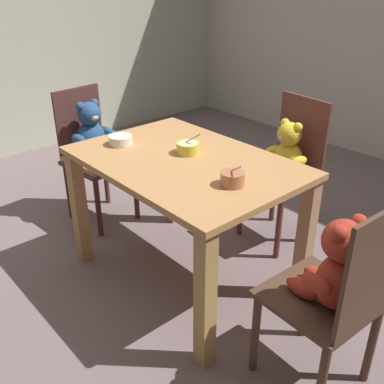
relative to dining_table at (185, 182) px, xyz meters
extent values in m
cube|color=slate|center=(0.00, 0.00, -0.62)|extent=(5.20, 5.20, 0.04)
cube|color=#BB824C|center=(0.00, 0.00, 0.12)|extent=(1.18, 0.81, 0.03)
cube|color=tan|center=(-0.54, -0.35, -0.25)|extent=(0.07, 0.07, 0.70)
cube|color=#B28A4B|center=(0.54, -0.35, -0.25)|extent=(0.07, 0.07, 0.70)
cube|color=#AD7D56|center=(-0.54, 0.35, -0.25)|extent=(0.07, 0.07, 0.70)
cube|color=#AC8058|center=(0.54, 0.35, -0.25)|extent=(0.07, 0.07, 0.70)
cube|color=brown|center=(0.08, 0.71, -0.17)|extent=(0.44, 0.40, 0.02)
cube|color=brown|center=(0.09, 0.88, 0.08)|extent=(0.37, 0.05, 0.48)
cylinder|color=brown|center=(-0.11, 0.57, -0.39)|extent=(0.04, 0.04, 0.42)
cylinder|color=brown|center=(0.23, 0.54, -0.39)|extent=(0.04, 0.04, 0.42)
cylinder|color=brown|center=(-0.08, 0.88, -0.39)|extent=(0.04, 0.04, 0.42)
cylinder|color=brown|center=(0.26, 0.84, -0.39)|extent=(0.04, 0.04, 0.42)
ellipsoid|color=yellow|center=(0.08, 0.77, -0.05)|extent=(0.21, 0.18, 0.22)
ellipsoid|color=beige|center=(0.08, 0.72, -0.06)|extent=(0.11, 0.07, 0.13)
sphere|color=yellow|center=(0.08, 0.76, 0.11)|extent=(0.15, 0.15, 0.15)
ellipsoid|color=beige|center=(0.08, 0.71, 0.10)|extent=(0.06, 0.06, 0.04)
sphere|color=yellow|center=(0.03, 0.78, 0.17)|extent=(0.06, 0.06, 0.06)
sphere|color=yellow|center=(0.13, 0.77, 0.17)|extent=(0.06, 0.06, 0.06)
ellipsoid|color=yellow|center=(-0.03, 0.76, -0.03)|extent=(0.07, 0.13, 0.06)
ellipsoid|color=yellow|center=(0.19, 0.74, -0.03)|extent=(0.07, 0.13, 0.06)
ellipsoid|color=yellow|center=(0.02, 0.66, -0.13)|extent=(0.08, 0.15, 0.07)
ellipsoid|color=yellow|center=(0.12, 0.65, -0.13)|extent=(0.08, 0.15, 0.07)
cube|color=#502B27|center=(-0.89, 0.00, -0.17)|extent=(0.44, 0.42, 0.02)
cube|color=#502B27|center=(-1.09, -0.01, 0.07)|extent=(0.05, 0.35, 0.47)
cylinder|color=#502B27|center=(-0.71, -0.14, -0.39)|extent=(0.04, 0.04, 0.42)
cylinder|color=#502B27|center=(-0.74, 0.18, -0.39)|extent=(0.04, 0.04, 0.42)
cylinder|color=#502B27|center=(-1.05, -0.17, -0.39)|extent=(0.04, 0.04, 0.42)
cylinder|color=#502B27|center=(-1.08, 0.15, -0.39)|extent=(0.04, 0.04, 0.42)
cube|color=tan|center=(-0.89, 0.00, -0.15)|extent=(0.40, 0.38, 0.04)
ellipsoid|color=navy|center=(-0.96, 0.00, -0.02)|extent=(0.19, 0.21, 0.23)
ellipsoid|color=beige|center=(-0.91, 0.00, -0.03)|extent=(0.07, 0.11, 0.14)
sphere|color=navy|center=(-0.95, 0.00, 0.16)|extent=(0.15, 0.15, 0.15)
ellipsoid|color=beige|center=(-0.90, 0.00, 0.14)|extent=(0.06, 0.07, 0.05)
sphere|color=navy|center=(-0.96, -0.06, 0.21)|extent=(0.06, 0.06, 0.06)
sphere|color=navy|center=(-0.97, 0.05, 0.21)|extent=(0.06, 0.06, 0.06)
ellipsoid|color=navy|center=(-0.93, -0.11, 0.01)|extent=(0.13, 0.07, 0.06)
ellipsoid|color=navy|center=(-0.95, 0.11, 0.01)|extent=(0.13, 0.07, 0.06)
ellipsoid|color=navy|center=(-0.84, -0.05, -0.09)|extent=(0.15, 0.08, 0.07)
ellipsoid|color=navy|center=(-0.85, 0.06, -0.09)|extent=(0.15, 0.08, 0.07)
cube|color=#4E3526|center=(0.89, -0.06, -0.17)|extent=(0.42, 0.42, 0.02)
cube|color=#4E3526|center=(1.08, -0.07, 0.07)|extent=(0.04, 0.37, 0.48)
cylinder|color=#4E3526|center=(0.73, 0.12, -0.39)|extent=(0.04, 0.04, 0.42)
cylinder|color=#4E3526|center=(0.71, -0.22, -0.39)|extent=(0.04, 0.04, 0.42)
cylinder|color=#4E3526|center=(1.07, 0.10, -0.39)|extent=(0.04, 0.04, 0.42)
ellipsoid|color=#AF3424|center=(0.96, -0.06, -0.05)|extent=(0.18, 0.21, 0.23)
ellipsoid|color=beige|center=(0.91, -0.06, -0.06)|extent=(0.07, 0.11, 0.14)
sphere|color=#AF3424|center=(0.95, -0.06, 0.13)|extent=(0.16, 0.16, 0.16)
ellipsoid|color=beige|center=(0.89, -0.06, 0.11)|extent=(0.06, 0.07, 0.05)
sphere|color=#AF3424|center=(0.97, 0.00, 0.19)|extent=(0.06, 0.06, 0.06)
sphere|color=#AF3424|center=(0.96, -0.12, 0.19)|extent=(0.06, 0.06, 0.06)
ellipsoid|color=#AF3424|center=(0.94, 0.05, -0.02)|extent=(0.13, 0.07, 0.06)
ellipsoid|color=#AF3424|center=(0.93, -0.17, -0.02)|extent=(0.13, 0.07, 0.06)
ellipsoid|color=#AF3424|center=(0.85, 0.00, -0.13)|extent=(0.15, 0.08, 0.07)
ellipsoid|color=#AF3424|center=(0.84, -0.11, -0.13)|extent=(0.15, 0.08, 0.07)
cylinder|color=#BC6E4E|center=(0.37, -0.04, 0.16)|extent=(0.11, 0.11, 0.06)
cylinder|color=#BC6E4E|center=(0.37, -0.04, 0.14)|extent=(0.06, 0.06, 0.01)
cylinder|color=beige|center=(0.37, -0.04, 0.19)|extent=(0.09, 0.09, 0.01)
cylinder|color=#BCBCC1|center=(0.40, -0.04, 0.22)|extent=(0.08, 0.02, 0.06)
ellipsoid|color=#BCBCC1|center=(0.36, -0.04, 0.19)|extent=(0.04, 0.03, 0.01)
cylinder|color=yellow|center=(-0.05, 0.07, 0.16)|extent=(0.12, 0.12, 0.06)
cylinder|color=yellow|center=(-0.05, 0.07, 0.14)|extent=(0.07, 0.07, 0.01)
cylinder|color=beige|center=(-0.05, 0.07, 0.18)|extent=(0.10, 0.10, 0.01)
cylinder|color=#BCBCC1|center=(-0.02, 0.08, 0.22)|extent=(0.08, 0.05, 0.06)
ellipsoid|color=#BCBCC1|center=(-0.06, 0.06, 0.18)|extent=(0.04, 0.03, 0.01)
cylinder|color=silver|center=(-0.39, -0.13, 0.16)|extent=(0.13, 0.13, 0.05)
cylinder|color=silver|center=(-0.39, -0.13, 0.14)|extent=(0.07, 0.07, 0.01)
cylinder|color=#D5AE98|center=(-0.39, -0.13, 0.18)|extent=(0.11, 0.11, 0.01)
camera|label=1|loc=(1.61, -1.37, 1.01)|focal=41.78mm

